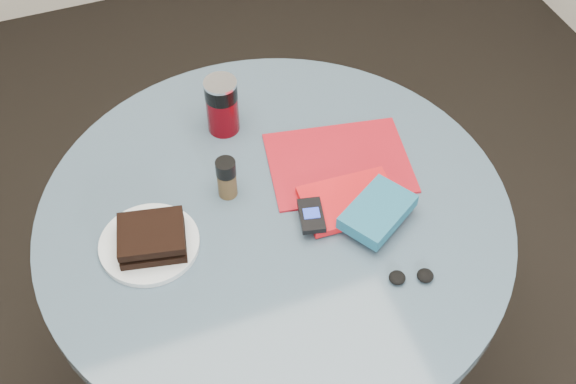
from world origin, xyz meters
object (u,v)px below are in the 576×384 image
object	(u,v)px
novel	(378,212)
plate	(149,244)
sandwich	(152,238)
headphones	(411,277)
red_book	(350,201)
table	(276,256)
soda_can	(222,106)
pepper_grinder	(227,178)
magazine	(339,163)
mp3_player	(311,215)

from	to	relation	value
novel	plate	bearing A→B (deg)	135.44
sandwich	headphones	xyz separation A→B (m)	(0.45, -0.25, -0.03)
red_book	headphones	world-z (taller)	red_book
plate	headphones	distance (m)	0.52
table	sandwich	xyz separation A→B (m)	(-0.26, -0.01, 0.20)
plate	red_book	size ratio (longest dim) A/B	1.02
soda_can	pepper_grinder	bearing A→B (deg)	-104.74
plate	sandwich	bearing A→B (deg)	-52.78
sandwich	magazine	bearing A→B (deg)	10.84
pepper_grinder	novel	size ratio (longest dim) A/B	0.64
magazine	novel	xyz separation A→B (m)	(0.01, -0.18, 0.03)
soda_can	red_book	world-z (taller)	soda_can
mp3_player	headphones	size ratio (longest dim) A/B	1.00
red_book	mp3_player	bearing A→B (deg)	-166.22
soda_can	mp3_player	size ratio (longest dim) A/B	1.49
soda_can	headphones	distance (m)	0.57
red_book	headphones	bearing A→B (deg)	-77.31
soda_can	headphones	xyz separation A→B (m)	(0.22, -0.53, -0.06)
novel	headphones	size ratio (longest dim) A/B	1.63
plate	mp3_player	bearing A→B (deg)	-10.81
plate	pepper_grinder	world-z (taller)	pepper_grinder
magazine	headphones	world-z (taller)	headphones
soda_can	table	bearing A→B (deg)	-84.64
mp3_player	headphones	xyz separation A→B (m)	(0.13, -0.19, -0.02)
mp3_player	headphones	bearing A→B (deg)	-55.80
novel	mp3_player	size ratio (longest dim) A/B	1.63
table	sandwich	distance (m)	0.33
magazine	soda_can	bearing A→B (deg)	146.36
novel	mp3_player	world-z (taller)	novel
pepper_grinder	red_book	size ratio (longest dim) A/B	0.50
magazine	red_book	size ratio (longest dim) A/B	1.56
pepper_grinder	table	bearing A→B (deg)	-46.61
red_book	novel	bearing A→B (deg)	-59.27
pepper_grinder	headphones	distance (m)	0.43
sandwich	novel	xyz separation A→B (m)	(0.45, -0.10, 0.00)
plate	soda_can	bearing A→B (deg)	48.46
magazine	mp3_player	world-z (taller)	mp3_player
mp3_player	novel	bearing A→B (deg)	-18.89
sandwich	novel	world-z (taller)	sandwich
sandwich	red_book	bearing A→B (deg)	-4.76
plate	magazine	distance (m)	0.45
sandwich	headphones	size ratio (longest dim) A/B	1.60
table	novel	bearing A→B (deg)	-28.74
sandwich	headphones	bearing A→B (deg)	-28.72
novel	headphones	bearing A→B (deg)	-119.78
novel	red_book	bearing A→B (deg)	86.58
novel	mp3_player	bearing A→B (deg)	129.70
pepper_grinder	red_book	bearing A→B (deg)	-27.80
plate	headphones	bearing A→B (deg)	-29.25
pepper_grinder	plate	bearing A→B (deg)	-157.71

